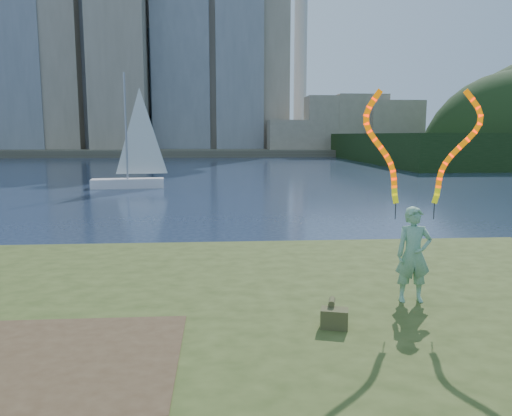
{
  "coord_description": "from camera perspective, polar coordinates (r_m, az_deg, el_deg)",
  "views": [
    {
      "loc": [
        -0.03,
        -9.73,
        3.81
      ],
      "look_at": [
        0.77,
        1.0,
        2.23
      ],
      "focal_mm": 35.0,
      "sensor_mm": 36.0,
      "label": 1
    }
  ],
  "objects": [
    {
      "name": "grassy_knoll",
      "position": [
        8.2,
        -3.8,
        -16.69
      ],
      "size": [
        20.0,
        18.0,
        0.8
      ],
      "color": "#354418",
      "rests_on": "ground"
    },
    {
      "name": "dirt_patch",
      "position": [
        7.5,
        -21.52,
        -15.8
      ],
      "size": [
        3.2,
        3.0,
        0.02
      ],
      "primitive_type": "cube",
      "color": "#47331E",
      "rests_on": "grassy_knoll"
    },
    {
      "name": "woman_with_ribbons",
      "position": [
        9.38,
        17.67,
        -1.93
      ],
      "size": [
        2.09,
        0.46,
        4.11
      ],
      "rotation": [
        0.0,
        0.0,
        -0.08
      ],
      "color": "#207449",
      "rests_on": "grassy_knoll"
    },
    {
      "name": "ground",
      "position": [
        10.44,
        -3.89,
        -13.04
      ],
      "size": [
        320.0,
        320.0,
        0.0
      ],
      "primitive_type": "plane",
      "color": "#18243C",
      "rests_on": "ground"
    },
    {
      "name": "sailboat",
      "position": [
        37.23,
        -14.06,
        4.42
      ],
      "size": [
        5.47,
        2.2,
        8.22
      ],
      "rotation": [
        0.0,
        0.0,
        0.11
      ],
      "color": "white",
      "rests_on": "ground"
    },
    {
      "name": "canvas_bag",
      "position": [
        8.13,
        8.93,
        -12.21
      ],
      "size": [
        0.49,
        0.55,
        0.4
      ],
      "rotation": [
        0.0,
        0.0,
        -0.27
      ],
      "color": "#414321",
      "rests_on": "grassy_knoll"
    },
    {
      "name": "far_shore",
      "position": [
        104.77,
        -4.24,
        6.58
      ],
      "size": [
        320.0,
        40.0,
        1.2
      ],
      "primitive_type": "cube",
      "color": "#464133",
      "rests_on": "ground"
    }
  ]
}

